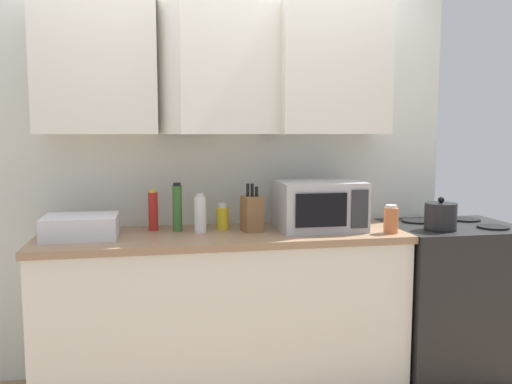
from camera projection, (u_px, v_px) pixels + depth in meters
wall_back_with_cabinets at (218, 114)px, 3.11m from camera, size 2.91×0.55×2.60m
counter_run at (224, 310)px, 3.02m from camera, size 2.04×0.63×0.90m
stove_range at (450, 297)px, 3.26m from camera, size 0.76×0.64×0.91m
kettle at (441, 215)px, 3.03m from camera, size 0.18×0.18×0.18m
microwave at (320, 205)px, 3.05m from camera, size 0.48×0.37×0.28m
dish_rack at (81, 227)px, 2.81m from camera, size 0.38×0.30×0.12m
knife_block at (252, 213)px, 3.00m from camera, size 0.12×0.14×0.27m
bottle_green_oil at (177, 208)px, 3.00m from camera, size 0.05×0.05×0.28m
bottle_red_sauce at (153, 211)px, 3.02m from camera, size 0.05×0.05×0.24m
bottle_white_jar at (200, 214)px, 2.97m from camera, size 0.07×0.07×0.22m
bottle_yellow_mustard at (223, 217)px, 3.06m from camera, size 0.07×0.07×0.15m
bottle_spice_jar at (391, 220)px, 2.94m from camera, size 0.08×0.08×0.16m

